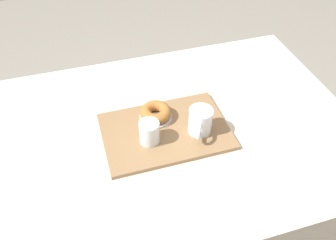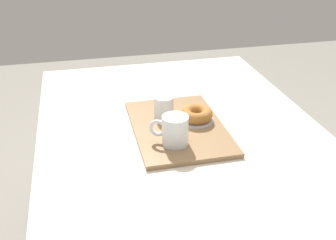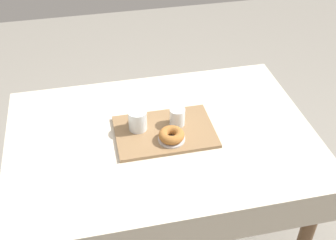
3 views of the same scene
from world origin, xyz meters
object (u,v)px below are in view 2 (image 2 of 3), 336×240
(serving_tray, at_px, (178,127))
(water_glass_near, at_px, (164,109))
(tea_mug_left, at_px, (175,131))
(sugar_donut_left, at_px, (196,114))
(dining_table, at_px, (182,156))
(donut_plate_left, at_px, (196,120))

(serving_tray, bearing_deg, water_glass_near, 27.43)
(tea_mug_left, xyz_separation_m, sugar_donut_left, (0.13, -0.11, -0.02))
(dining_table, height_order, serving_tray, serving_tray)
(serving_tray, xyz_separation_m, donut_plate_left, (0.02, -0.07, 0.01))
(dining_table, height_order, tea_mug_left, tea_mug_left)
(donut_plate_left, bearing_deg, sugar_donut_left, 0.00)
(water_glass_near, bearing_deg, tea_mug_left, 177.92)
(tea_mug_left, bearing_deg, donut_plate_left, -40.39)
(dining_table, height_order, water_glass_near, water_glass_near)
(serving_tray, height_order, sugar_donut_left, sugar_donut_left)
(serving_tray, xyz_separation_m, sugar_donut_left, (0.02, -0.07, 0.03))
(serving_tray, height_order, tea_mug_left, tea_mug_left)
(donut_plate_left, bearing_deg, serving_tray, 102.81)
(serving_tray, relative_size, sugar_donut_left, 3.93)
(water_glass_near, bearing_deg, donut_plate_left, -115.86)
(water_glass_near, xyz_separation_m, donut_plate_left, (-0.05, -0.10, -0.03))
(dining_table, distance_m, water_glass_near, 0.18)
(dining_table, bearing_deg, donut_plate_left, -60.94)
(tea_mug_left, distance_m, water_glass_near, 0.18)
(tea_mug_left, distance_m, donut_plate_left, 0.17)
(dining_table, bearing_deg, tea_mug_left, 151.80)
(sugar_donut_left, bearing_deg, serving_tray, 102.81)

